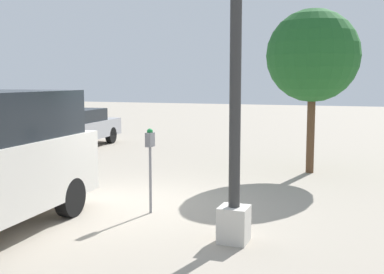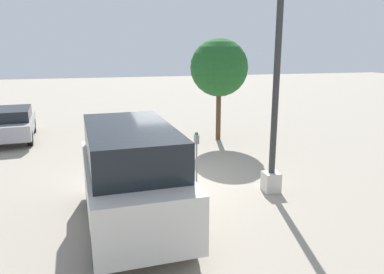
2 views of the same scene
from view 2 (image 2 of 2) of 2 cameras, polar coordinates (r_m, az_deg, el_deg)
ground_plane at (r=11.26m, az=-2.17°, el=-6.90°), size 80.00×80.00×0.00m
parking_meter_near at (r=10.74m, az=0.70°, el=-1.40°), size 0.20×0.11×1.58m
lamp_post at (r=10.32m, az=12.34°, el=0.89°), size 0.44×0.44×5.16m
parked_van at (r=8.37m, az=-9.18°, el=-5.58°), size 4.62×2.20×2.28m
car_distant at (r=17.81m, az=-25.80°, el=1.94°), size 4.29×2.09×1.41m
street_tree at (r=15.90m, az=4.16°, el=10.47°), size 2.42×2.42×4.30m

